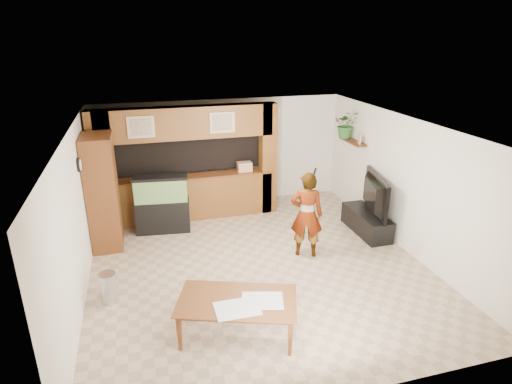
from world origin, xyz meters
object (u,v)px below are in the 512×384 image
object	(u,v)px
dining_table	(237,319)
pantry_cabinet	(103,192)
television	(369,194)
aquarium	(162,205)
person	(307,215)

from	to	relation	value
dining_table	pantry_cabinet	bearing A→B (deg)	138.17
dining_table	television	bearing A→B (deg)	55.78
pantry_cabinet	aquarium	bearing A→B (deg)	16.80
person	dining_table	xyz separation A→B (m)	(-1.82, -1.97, -0.55)
television	person	size ratio (longest dim) A/B	0.86
pantry_cabinet	aquarium	xyz separation A→B (m)	(1.13, 0.34, -0.52)
pantry_cabinet	dining_table	distance (m)	4.02
television	person	world-z (taller)	person
aquarium	pantry_cabinet	bearing A→B (deg)	-156.48
pantry_cabinet	dining_table	bearing A→B (deg)	-61.39
aquarium	television	world-z (taller)	television
aquarium	person	world-z (taller)	person
television	pantry_cabinet	bearing A→B (deg)	94.08
pantry_cabinet	television	world-z (taller)	pantry_cabinet
pantry_cabinet	person	xyz separation A→B (m)	(3.71, -1.48, -0.29)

